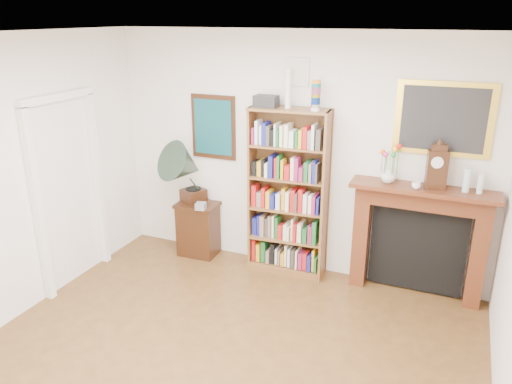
# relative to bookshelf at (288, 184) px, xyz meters

# --- Properties ---
(room) EXTENTS (4.51, 5.01, 2.81)m
(room) POSITION_rel_bookshelf_xyz_m (0.03, -2.32, 0.29)
(room) COLOR #503218
(room) RESTS_ON ground
(door_casing) EXTENTS (0.08, 1.02, 2.17)m
(door_casing) POSITION_rel_bookshelf_xyz_m (-2.18, -1.12, 0.16)
(door_casing) COLOR white
(door_casing) RESTS_ON left_wall
(teal_poster) EXTENTS (0.58, 0.04, 0.78)m
(teal_poster) POSITION_rel_bookshelf_xyz_m (-1.02, 0.16, 0.55)
(teal_poster) COLOR black
(teal_poster) RESTS_ON back_wall
(small_picture) EXTENTS (0.26, 0.04, 0.30)m
(small_picture) POSITION_rel_bookshelf_xyz_m (0.03, 0.16, 1.25)
(small_picture) COLOR white
(small_picture) RESTS_ON back_wall
(gilt_painting) EXTENTS (0.95, 0.04, 0.75)m
(gilt_painting) POSITION_rel_bookshelf_xyz_m (1.58, 0.16, 0.85)
(gilt_painting) COLOR gold
(gilt_painting) RESTS_ON back_wall
(bookshelf) EXTENTS (0.93, 0.39, 2.27)m
(bookshelf) POSITION_rel_bookshelf_xyz_m (0.00, 0.00, 0.00)
(bookshelf) COLOR brown
(bookshelf) RESTS_ON floor
(side_cabinet) EXTENTS (0.52, 0.39, 0.70)m
(side_cabinet) POSITION_rel_bookshelf_xyz_m (-1.19, -0.02, -0.76)
(side_cabinet) COLOR black
(side_cabinet) RESTS_ON floor
(fireplace) EXTENTS (1.49, 0.36, 1.26)m
(fireplace) POSITION_rel_bookshelf_xyz_m (1.48, 0.07, -0.36)
(fireplace) COLOR #451A10
(fireplace) RESTS_ON floor
(gramophone) EXTENTS (0.72, 0.79, 0.84)m
(gramophone) POSITION_rel_bookshelf_xyz_m (-1.27, -0.10, 0.07)
(gramophone) COLOR black
(gramophone) RESTS_ON side_cabinet
(cd_stack) EXTENTS (0.14, 0.14, 0.08)m
(cd_stack) POSITION_rel_bookshelf_xyz_m (-1.05, -0.17, -0.37)
(cd_stack) COLOR #A1A1AC
(cd_stack) RESTS_ON side_cabinet
(mantel_clock) EXTENTS (0.22, 0.15, 0.47)m
(mantel_clock) POSITION_rel_bookshelf_xyz_m (1.58, 0.01, 0.38)
(mantel_clock) COLOR black
(mantel_clock) RESTS_ON fireplace
(flower_vase) EXTENTS (0.19, 0.19, 0.16)m
(flower_vase) POSITION_rel_bookshelf_xyz_m (1.11, 0.03, 0.24)
(flower_vase) COLOR silver
(flower_vase) RESTS_ON fireplace
(teacup) EXTENTS (0.11, 0.11, 0.07)m
(teacup) POSITION_rel_bookshelf_xyz_m (1.41, -0.07, 0.19)
(teacup) COLOR white
(teacup) RESTS_ON fireplace
(bottle_left) EXTENTS (0.07, 0.07, 0.24)m
(bottle_left) POSITION_rel_bookshelf_xyz_m (1.87, 0.04, 0.28)
(bottle_left) COLOR silver
(bottle_left) RESTS_ON fireplace
(bottle_right) EXTENTS (0.06, 0.06, 0.20)m
(bottle_right) POSITION_rel_bookshelf_xyz_m (2.00, 0.04, 0.26)
(bottle_right) COLOR silver
(bottle_right) RESTS_ON fireplace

